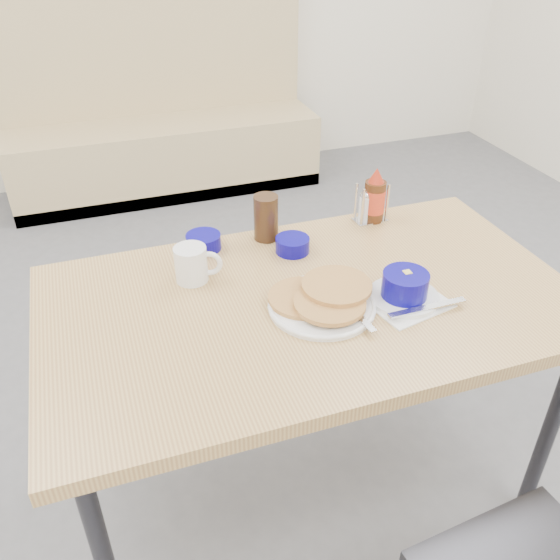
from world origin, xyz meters
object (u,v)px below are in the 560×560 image
object	(u,v)px
creamer_bowl	(204,242)
butter_bowl	(292,245)
syrup_bottle	(374,198)
booth_bench	(163,133)
condiment_caddy	(371,208)
dining_table	(310,316)
amber_tumbler	(266,218)
grits_setting	(405,289)
coffee_mug	(193,264)
pancake_plate	(323,300)

from	to	relation	value
creamer_bowl	butter_bowl	xyz separation A→B (m)	(0.24, -0.10, -0.00)
syrup_bottle	booth_bench	bearing A→B (deg)	99.04
syrup_bottle	condiment_caddy	bearing A→B (deg)	-180.00
booth_bench	syrup_bottle	world-z (taller)	booth_bench
dining_table	creamer_bowl	bearing A→B (deg)	121.56
booth_bench	amber_tumbler	bearing A→B (deg)	-90.34
grits_setting	amber_tumbler	distance (m)	0.49
booth_bench	condiment_caddy	world-z (taller)	booth_bench
butter_bowl	condiment_caddy	size ratio (longest dim) A/B	0.79
booth_bench	coffee_mug	distance (m)	2.41
grits_setting	syrup_bottle	size ratio (longest dim) A/B	1.41
dining_table	grits_setting	size ratio (longest dim) A/B	5.55
condiment_caddy	dining_table	bearing A→B (deg)	-138.21
creamer_bowl	coffee_mug	bearing A→B (deg)	-112.37
booth_bench	amber_tumbler	xyz separation A→B (m)	(-0.01, -2.19, 0.48)
dining_table	pancake_plate	xyz separation A→B (m)	(0.01, -0.05, 0.08)
booth_bench	condiment_caddy	bearing A→B (deg)	-81.19
coffee_mug	butter_bowl	world-z (taller)	coffee_mug
dining_table	amber_tumbler	bearing A→B (deg)	92.22
amber_tumbler	creamer_bowl	bearing A→B (deg)	180.00
dining_table	pancake_plate	bearing A→B (deg)	-75.63
syrup_bottle	dining_table	bearing A→B (deg)	-135.76
grits_setting	pancake_plate	bearing A→B (deg)	169.01
dining_table	syrup_bottle	xyz separation A→B (m)	(0.35, 0.34, 0.14)
condiment_caddy	grits_setting	bearing A→B (deg)	-108.29
pancake_plate	condiment_caddy	distance (m)	0.51
creamer_bowl	condiment_caddy	world-z (taller)	condiment_caddy
grits_setting	creamer_bowl	size ratio (longest dim) A/B	2.44
pancake_plate	amber_tumbler	size ratio (longest dim) A/B	2.06
coffee_mug	amber_tumbler	bearing A→B (deg)	30.92
pancake_plate	condiment_caddy	xyz separation A→B (m)	(0.33, 0.39, 0.02)
creamer_bowl	amber_tumbler	bearing A→B (deg)	-0.00
pancake_plate	amber_tumbler	bearing A→B (deg)	93.77
dining_table	creamer_bowl	world-z (taller)	creamer_bowl
creamer_bowl	condiment_caddy	distance (m)	0.55
pancake_plate	syrup_bottle	distance (m)	0.52
butter_bowl	condiment_caddy	bearing A→B (deg)	18.55
booth_bench	coffee_mug	bearing A→B (deg)	-96.62
butter_bowl	amber_tumbler	world-z (taller)	amber_tumbler
booth_bench	grits_setting	world-z (taller)	booth_bench
butter_bowl	pancake_plate	bearing A→B (deg)	-94.51
booth_bench	syrup_bottle	xyz separation A→B (m)	(0.35, -2.19, 0.49)
condiment_caddy	butter_bowl	bearing A→B (deg)	-164.68
grits_setting	butter_bowl	world-z (taller)	grits_setting
dining_table	coffee_mug	world-z (taller)	coffee_mug
pancake_plate	butter_bowl	world-z (taller)	pancake_plate
booth_bench	creamer_bowl	size ratio (longest dim) A/B	18.39
coffee_mug	syrup_bottle	xyz separation A→B (m)	(0.62, 0.16, 0.03)
dining_table	syrup_bottle	distance (m)	0.51
dining_table	syrup_bottle	bearing A→B (deg)	44.24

